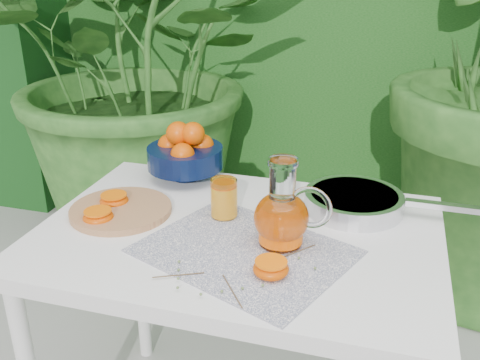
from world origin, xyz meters
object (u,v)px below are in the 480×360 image
(white_table, at_px, (238,258))
(fruit_bowl, at_px, (185,152))
(juice_pitcher, at_px, (282,216))
(cutting_board, at_px, (121,210))
(saute_pan, at_px, (355,201))

(white_table, relative_size, fruit_bowl, 3.55)
(white_table, height_order, juice_pitcher, juice_pitcher)
(cutting_board, bearing_deg, juice_pitcher, -5.68)
(white_table, xyz_separation_m, saute_pan, (0.27, 0.20, 0.11))
(cutting_board, distance_m, saute_pan, 0.63)
(juice_pitcher, height_order, saute_pan, juice_pitcher)
(juice_pitcher, bearing_deg, fruit_bowl, 139.10)
(fruit_bowl, bearing_deg, juice_pitcher, -40.90)
(white_table, height_order, fruit_bowl, fruit_bowl)
(white_table, height_order, saute_pan, saute_pan)
(fruit_bowl, distance_m, saute_pan, 0.53)
(white_table, xyz_separation_m, fruit_bowl, (-0.25, 0.28, 0.16))
(saute_pan, bearing_deg, cutting_board, -162.08)
(cutting_board, bearing_deg, white_table, -1.13)
(fruit_bowl, bearing_deg, saute_pan, -9.04)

